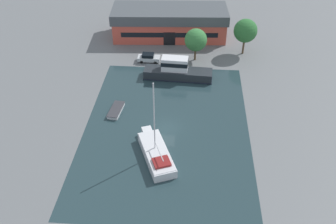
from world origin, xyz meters
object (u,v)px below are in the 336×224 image
(quay_tree_near_building, at_px, (196,40))
(quay_tree_by_water, at_px, (245,31))
(parked_car, at_px, (149,58))
(small_dinghy, at_px, (116,110))
(motor_cruiser, at_px, (177,71))
(warehouse_building, at_px, (170,22))
(sailboat_moored, at_px, (156,153))

(quay_tree_near_building, bearing_deg, quay_tree_by_water, 19.03)
(parked_car, height_order, small_dinghy, parked_car)
(quay_tree_near_building, distance_m, motor_cruiser, 8.10)
(warehouse_building, bearing_deg, quay_tree_near_building, -64.62)
(warehouse_building, bearing_deg, sailboat_moored, -92.21)
(sailboat_moored, bearing_deg, quay_tree_near_building, 58.45)
(motor_cruiser, relative_size, small_dinghy, 2.68)
(sailboat_moored, bearing_deg, quay_tree_by_water, 43.55)
(parked_car, xyz_separation_m, motor_cruiser, (5.71, -5.58, 0.62))
(quay_tree_near_building, relative_size, small_dinghy, 1.37)
(warehouse_building, bearing_deg, small_dinghy, -106.49)
(parked_car, bearing_deg, quay_tree_by_water, 105.21)
(motor_cruiser, height_order, small_dinghy, motor_cruiser)
(warehouse_building, relative_size, quay_tree_by_water, 3.44)
(sailboat_moored, height_order, motor_cruiser, sailboat_moored)
(small_dinghy, bearing_deg, sailboat_moored, 133.58)
(motor_cruiser, bearing_deg, quay_tree_by_water, -47.83)
(motor_cruiser, bearing_deg, warehouse_building, 11.43)
(warehouse_building, distance_m, parked_car, 12.30)
(sailboat_moored, height_order, small_dinghy, sailboat_moored)
(warehouse_building, height_order, quay_tree_by_water, quay_tree_by_water)
(parked_car, bearing_deg, small_dinghy, -10.42)
(parked_car, bearing_deg, sailboat_moored, 9.66)
(quay_tree_by_water, bearing_deg, warehouse_building, 155.12)
(quay_tree_near_building, xyz_separation_m, small_dinghy, (-12.18, -17.84, -3.88))
(quay_tree_near_building, height_order, sailboat_moored, sailboat_moored)
(warehouse_building, distance_m, sailboat_moored, 38.00)
(sailboat_moored, relative_size, motor_cruiser, 0.94)
(warehouse_building, relative_size, small_dinghy, 5.32)
(parked_car, distance_m, sailboat_moored, 26.57)
(parked_car, xyz_separation_m, sailboat_moored, (4.00, -26.27, -0.09))
(quay_tree_near_building, distance_m, quay_tree_by_water, 10.04)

